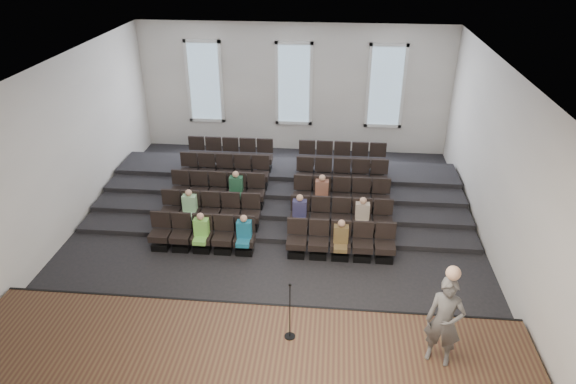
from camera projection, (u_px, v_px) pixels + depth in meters
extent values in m
plane|color=black|center=(273.00, 242.00, 14.85)|extent=(14.00, 14.00, 0.00)
cube|color=white|center=(270.00, 70.00, 12.53)|extent=(12.00, 14.00, 0.02)
cube|color=white|center=(294.00, 89.00, 19.88)|extent=(12.00, 0.04, 5.00)
cube|color=white|center=(213.00, 362.00, 7.50)|extent=(12.00, 0.04, 5.00)
cube|color=white|center=(56.00, 155.00, 14.19)|extent=(0.04, 14.00, 5.00)
cube|color=white|center=(504.00, 173.00, 13.19)|extent=(0.04, 14.00, 5.00)
cube|color=#4E3921|center=(242.00, 371.00, 10.24)|extent=(11.80, 3.60, 0.50)
cube|color=black|center=(256.00, 312.00, 11.80)|extent=(11.80, 0.06, 0.52)
cube|color=black|center=(282.00, 201.00, 16.87)|extent=(11.80, 4.80, 0.15)
cube|color=black|center=(283.00, 192.00, 17.29)|extent=(11.80, 3.75, 0.30)
cube|color=black|center=(285.00, 183.00, 17.72)|extent=(11.80, 2.70, 0.45)
cube|color=black|center=(286.00, 175.00, 18.15)|extent=(11.80, 1.65, 0.60)
cube|color=black|center=(161.00, 245.00, 14.54)|extent=(0.47, 0.43, 0.20)
cube|color=black|center=(160.00, 236.00, 14.39)|extent=(0.55, 0.50, 0.19)
cube|color=black|center=(161.00, 219.00, 14.39)|extent=(0.55, 0.08, 0.50)
cube|color=black|center=(182.00, 246.00, 14.49)|extent=(0.47, 0.43, 0.20)
cube|color=black|center=(181.00, 237.00, 14.34)|extent=(0.55, 0.50, 0.19)
cube|color=black|center=(182.00, 220.00, 14.34)|extent=(0.55, 0.08, 0.50)
cube|color=black|center=(203.00, 247.00, 14.44)|extent=(0.47, 0.43, 0.20)
cube|color=black|center=(202.00, 238.00, 14.29)|extent=(0.55, 0.50, 0.19)
cube|color=black|center=(203.00, 221.00, 14.29)|extent=(0.55, 0.08, 0.50)
cube|color=black|center=(224.00, 248.00, 14.39)|extent=(0.47, 0.43, 0.20)
cube|color=black|center=(223.00, 239.00, 14.24)|extent=(0.55, 0.50, 0.19)
cube|color=black|center=(224.00, 223.00, 14.24)|extent=(0.55, 0.08, 0.50)
cube|color=black|center=(245.00, 250.00, 14.34)|extent=(0.47, 0.43, 0.20)
cube|color=black|center=(244.00, 240.00, 14.19)|extent=(0.55, 0.50, 0.19)
cube|color=black|center=(245.00, 224.00, 14.19)|extent=(0.55, 0.08, 0.50)
cube|color=black|center=(296.00, 252.00, 14.22)|extent=(0.47, 0.43, 0.20)
cube|color=black|center=(297.00, 243.00, 14.07)|extent=(0.55, 0.50, 0.19)
cube|color=black|center=(297.00, 226.00, 14.07)|extent=(0.55, 0.08, 0.50)
cube|color=black|center=(318.00, 253.00, 14.17)|extent=(0.47, 0.43, 0.20)
cube|color=black|center=(318.00, 244.00, 14.02)|extent=(0.55, 0.50, 0.19)
cube|color=black|center=(319.00, 227.00, 14.02)|extent=(0.55, 0.08, 0.50)
cube|color=black|center=(340.00, 255.00, 14.12)|extent=(0.47, 0.43, 0.20)
cube|color=black|center=(340.00, 245.00, 13.97)|extent=(0.55, 0.50, 0.19)
cube|color=black|center=(341.00, 228.00, 13.97)|extent=(0.55, 0.08, 0.50)
cube|color=black|center=(362.00, 256.00, 14.07)|extent=(0.47, 0.43, 0.20)
cube|color=black|center=(363.00, 246.00, 13.92)|extent=(0.55, 0.50, 0.19)
cube|color=black|center=(363.00, 229.00, 13.92)|extent=(0.55, 0.08, 0.50)
cube|color=black|center=(384.00, 257.00, 14.02)|extent=(0.47, 0.43, 0.20)
cube|color=black|center=(385.00, 248.00, 13.87)|extent=(0.55, 0.50, 0.19)
cube|color=black|center=(386.00, 231.00, 13.87)|extent=(0.55, 0.08, 0.50)
cube|color=black|center=(172.00, 222.00, 15.39)|extent=(0.47, 0.43, 0.20)
cube|color=black|center=(171.00, 213.00, 15.25)|extent=(0.55, 0.50, 0.19)
cube|color=black|center=(171.00, 197.00, 15.24)|extent=(0.55, 0.08, 0.50)
cube|color=black|center=(191.00, 222.00, 15.34)|extent=(0.47, 0.43, 0.20)
cube|color=black|center=(190.00, 214.00, 15.20)|extent=(0.55, 0.50, 0.19)
cube|color=black|center=(191.00, 198.00, 15.19)|extent=(0.55, 0.08, 0.50)
cube|color=black|center=(211.00, 223.00, 15.29)|extent=(0.47, 0.43, 0.20)
cube|color=black|center=(210.00, 214.00, 15.15)|extent=(0.55, 0.50, 0.19)
cube|color=black|center=(211.00, 199.00, 15.14)|extent=(0.55, 0.08, 0.50)
cube|color=black|center=(231.00, 224.00, 15.24)|extent=(0.47, 0.43, 0.20)
cube|color=black|center=(230.00, 215.00, 15.10)|extent=(0.55, 0.50, 0.19)
cube|color=black|center=(231.00, 200.00, 15.09)|extent=(0.55, 0.08, 0.50)
cube|color=black|center=(251.00, 225.00, 15.19)|extent=(0.47, 0.43, 0.20)
cube|color=black|center=(250.00, 216.00, 15.05)|extent=(0.55, 0.50, 0.19)
cube|color=black|center=(251.00, 201.00, 15.04)|extent=(0.55, 0.08, 0.50)
cube|color=black|center=(299.00, 228.00, 15.07)|extent=(0.47, 0.43, 0.20)
cube|color=black|center=(299.00, 219.00, 14.93)|extent=(0.55, 0.50, 0.19)
cube|color=black|center=(300.00, 203.00, 14.92)|extent=(0.55, 0.08, 0.50)
cube|color=black|center=(320.00, 229.00, 15.02)|extent=(0.47, 0.43, 0.20)
cube|color=black|center=(320.00, 220.00, 14.88)|extent=(0.55, 0.50, 0.19)
cube|color=black|center=(321.00, 204.00, 14.87)|extent=(0.55, 0.08, 0.50)
cube|color=black|center=(340.00, 230.00, 14.97)|extent=(0.47, 0.43, 0.20)
cube|color=black|center=(341.00, 221.00, 14.83)|extent=(0.55, 0.50, 0.19)
cube|color=black|center=(341.00, 205.00, 14.82)|extent=(0.55, 0.08, 0.50)
cube|color=black|center=(361.00, 231.00, 14.92)|extent=(0.47, 0.43, 0.20)
cube|color=black|center=(362.00, 222.00, 14.78)|extent=(0.55, 0.50, 0.19)
cube|color=black|center=(362.00, 206.00, 14.77)|extent=(0.55, 0.08, 0.50)
cube|color=black|center=(382.00, 232.00, 14.87)|extent=(0.47, 0.43, 0.20)
cube|color=black|center=(383.00, 223.00, 14.73)|extent=(0.55, 0.50, 0.19)
cube|color=black|center=(383.00, 207.00, 14.72)|extent=(0.55, 0.08, 0.50)
cube|color=black|center=(181.00, 200.00, 16.25)|extent=(0.47, 0.42, 0.20)
cube|color=black|center=(180.00, 192.00, 16.11)|extent=(0.55, 0.50, 0.19)
cube|color=black|center=(181.00, 177.00, 16.10)|extent=(0.55, 0.08, 0.50)
cube|color=black|center=(199.00, 201.00, 16.20)|extent=(0.47, 0.42, 0.20)
cube|color=black|center=(199.00, 193.00, 16.06)|extent=(0.55, 0.50, 0.19)
cube|color=black|center=(199.00, 178.00, 16.05)|extent=(0.55, 0.08, 0.50)
cube|color=black|center=(218.00, 202.00, 16.15)|extent=(0.47, 0.42, 0.20)
cube|color=black|center=(217.00, 193.00, 16.01)|extent=(0.55, 0.50, 0.19)
cube|color=black|center=(218.00, 179.00, 16.00)|extent=(0.55, 0.08, 0.50)
cube|color=black|center=(237.00, 203.00, 16.10)|extent=(0.47, 0.42, 0.20)
cube|color=black|center=(236.00, 194.00, 15.96)|extent=(0.55, 0.50, 0.19)
cube|color=black|center=(237.00, 180.00, 15.95)|extent=(0.55, 0.08, 0.50)
cube|color=black|center=(256.00, 204.00, 16.05)|extent=(0.47, 0.42, 0.20)
cube|color=black|center=(255.00, 195.00, 15.91)|extent=(0.55, 0.50, 0.19)
cube|color=black|center=(256.00, 180.00, 15.90)|extent=(0.55, 0.08, 0.50)
cube|color=black|center=(302.00, 206.00, 15.93)|extent=(0.47, 0.42, 0.20)
cube|color=black|center=(302.00, 197.00, 15.78)|extent=(0.55, 0.50, 0.19)
cube|color=black|center=(303.00, 182.00, 15.78)|extent=(0.55, 0.08, 0.50)
cube|color=black|center=(321.00, 207.00, 15.88)|extent=(0.47, 0.42, 0.20)
cube|color=black|center=(322.00, 198.00, 15.73)|extent=(0.55, 0.50, 0.19)
cube|color=black|center=(322.00, 183.00, 15.73)|extent=(0.55, 0.08, 0.50)
cube|color=black|center=(341.00, 208.00, 15.83)|extent=(0.47, 0.42, 0.20)
cube|color=black|center=(341.00, 199.00, 15.68)|extent=(0.55, 0.50, 0.19)
cube|color=black|center=(342.00, 184.00, 15.68)|extent=(0.55, 0.08, 0.50)
cube|color=black|center=(360.00, 209.00, 15.78)|extent=(0.47, 0.42, 0.20)
cube|color=black|center=(361.00, 200.00, 15.63)|extent=(0.55, 0.50, 0.19)
cube|color=black|center=(362.00, 185.00, 15.63)|extent=(0.55, 0.08, 0.50)
cube|color=black|center=(380.00, 210.00, 15.73)|extent=(0.47, 0.42, 0.20)
cube|color=black|center=(381.00, 201.00, 15.58)|extent=(0.55, 0.50, 0.19)
cube|color=black|center=(381.00, 186.00, 15.58)|extent=(0.55, 0.08, 0.50)
cube|color=black|center=(189.00, 182.00, 17.11)|extent=(0.47, 0.42, 0.20)
cube|color=black|center=(188.00, 173.00, 16.96)|extent=(0.55, 0.50, 0.19)
cube|color=black|center=(189.00, 159.00, 16.96)|extent=(0.55, 0.08, 0.50)
cube|color=black|center=(207.00, 182.00, 17.06)|extent=(0.47, 0.42, 0.20)
cube|color=black|center=(206.00, 174.00, 16.91)|extent=(0.55, 0.50, 0.19)
cube|color=black|center=(207.00, 160.00, 16.91)|extent=(0.55, 0.08, 0.50)
cube|color=black|center=(225.00, 183.00, 17.01)|extent=(0.47, 0.42, 0.20)
cube|color=black|center=(224.00, 175.00, 16.86)|extent=(0.55, 0.50, 0.19)
cube|color=black|center=(225.00, 161.00, 16.86)|extent=(0.55, 0.08, 0.50)
cube|color=black|center=(242.00, 184.00, 16.96)|extent=(0.47, 0.42, 0.20)
cube|color=black|center=(242.00, 175.00, 16.81)|extent=(0.55, 0.50, 0.19)
cube|color=black|center=(243.00, 161.00, 16.81)|extent=(0.55, 0.08, 0.50)
cube|color=black|center=(260.00, 185.00, 16.91)|extent=(0.47, 0.42, 0.20)
cube|color=black|center=(260.00, 176.00, 16.76)|extent=(0.55, 0.50, 0.19)
cube|color=black|center=(261.00, 162.00, 16.76)|extent=(0.55, 0.08, 0.50)
cube|color=black|center=(304.00, 186.00, 16.78)|extent=(0.47, 0.42, 0.20)
cube|color=black|center=(304.00, 178.00, 16.64)|extent=(0.55, 0.50, 0.19)
cube|color=black|center=(305.00, 164.00, 16.64)|extent=(0.55, 0.08, 0.50)
cube|color=black|center=(323.00, 187.00, 16.73)|extent=(0.47, 0.42, 0.20)
cube|color=black|center=(323.00, 179.00, 16.59)|extent=(0.55, 0.50, 0.19)
cube|color=black|center=(323.00, 165.00, 16.58)|extent=(0.55, 0.08, 0.50)
cube|color=black|center=(341.00, 188.00, 16.68)|extent=(0.47, 0.42, 0.20)
cube|color=black|center=(341.00, 180.00, 16.54)|extent=(0.55, 0.50, 0.19)
cube|color=black|center=(342.00, 165.00, 16.53)|extent=(0.55, 0.08, 0.50)
cube|color=black|center=(360.00, 189.00, 16.63)|extent=(0.47, 0.42, 0.20)
cube|color=black|center=(360.00, 180.00, 16.49)|extent=(0.55, 0.50, 0.19)
cube|color=black|center=(361.00, 166.00, 16.48)|extent=(0.55, 0.08, 0.50)
cube|color=black|center=(378.00, 190.00, 16.58)|extent=(0.47, 0.42, 0.20)
cube|color=black|center=(379.00, 181.00, 16.44)|extent=(0.55, 0.50, 0.19)
cube|color=black|center=(380.00, 167.00, 16.43)|extent=(0.55, 0.08, 0.50)
cube|color=black|center=(197.00, 164.00, 17.96)|extent=(0.47, 0.42, 0.20)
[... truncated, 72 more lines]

